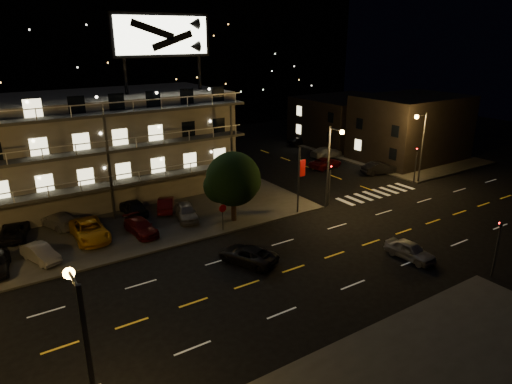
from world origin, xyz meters
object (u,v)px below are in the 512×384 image
side_car_0 (379,168)px  road_car_west (247,255)px  lot_car_2 (90,230)px  road_car_east (410,250)px  lot_car_7 (58,220)px  tree (233,181)px  lot_car_4 (186,212)px

side_car_0 → road_car_west: size_ratio=0.95×
lot_car_2 → side_car_0: (34.29, 0.06, -0.17)m
lot_car_2 → road_car_east: size_ratio=1.37×
lot_car_7 → road_car_west: size_ratio=0.96×
lot_car_7 → side_car_0: (35.94, -3.95, -0.07)m
lot_car_2 → road_car_west: size_ratio=1.16×
tree → lot_car_4: 5.27m
side_car_0 → road_car_west: 27.58m
lot_car_4 → lot_car_7: lot_car_4 is taller
tree → road_car_east: size_ratio=1.61×
lot_car_4 → road_car_west: bearing=-73.9°
tree → road_car_east: 15.79m
lot_car_7 → road_car_west: 17.76m
tree → road_car_west: tree is taller
side_car_0 → tree: bearing=112.3°
tree → road_car_west: bearing=-113.1°
lot_car_2 → lot_car_7: 4.34m
lot_car_2 → side_car_0: lot_car_2 is taller
lot_car_7 → road_car_east: (21.01, -20.60, -0.13)m
lot_car_7 → road_car_west: (10.40, -14.39, -0.15)m
tree → lot_car_4: size_ratio=1.52×
side_car_0 → road_car_east: side_car_0 is taller
road_car_east → tree: bearing=115.4°
road_car_west → side_car_0: bearing=178.9°
tree → side_car_0: bearing=7.9°
lot_car_4 → road_car_west: (0.33, -9.87, -0.22)m
side_car_0 → road_car_east: (-14.93, -16.64, -0.05)m
tree → road_car_east: tree is taller
tree → lot_car_4: tree is taller
lot_car_2 → road_car_east: 25.49m
lot_car_7 → lot_car_4: bearing=135.4°
road_car_east → road_car_west: 12.29m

